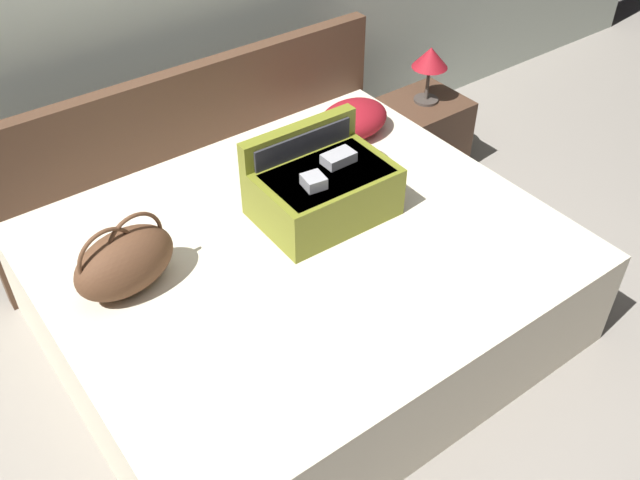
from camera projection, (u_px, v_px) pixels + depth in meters
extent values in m
plane|color=gray|center=(357.00, 378.00, 3.06)|extent=(12.00, 12.00, 0.00)
cube|color=beige|center=(302.00, 285.00, 3.14)|extent=(2.08, 1.78, 0.50)
cube|color=#4C3323|center=(196.00, 152.00, 3.58)|extent=(2.12, 0.08, 0.93)
cube|color=olive|center=(327.00, 195.00, 3.04)|extent=(0.58, 0.37, 0.23)
cube|color=#28282D|center=(327.00, 189.00, 3.01)|extent=(0.51, 0.33, 0.16)
cube|color=#99999E|center=(314.00, 182.00, 2.87)|extent=(0.10, 0.10, 0.05)
cube|color=#99999E|center=(339.00, 158.00, 3.01)|extent=(0.14, 0.09, 0.05)
cube|color=olive|center=(299.00, 161.00, 3.13)|extent=(0.58, 0.07, 0.36)
cube|color=#28282D|center=(304.00, 164.00, 3.10)|extent=(0.49, 0.02, 0.31)
ellipsoid|color=brown|center=(125.00, 263.00, 2.69)|extent=(0.45, 0.30, 0.26)
torus|color=brown|center=(107.00, 256.00, 2.61)|extent=(0.24, 0.06, 0.24)
torus|color=brown|center=(136.00, 241.00, 2.68)|extent=(0.24, 0.06, 0.24)
ellipsoid|color=maroon|center=(353.00, 119.00, 3.58)|extent=(0.40, 0.31, 0.17)
cube|color=#4C3323|center=(422.00, 135.00, 4.15)|extent=(0.44, 0.40, 0.45)
cylinder|color=#3F3833|center=(426.00, 100.00, 4.00)|extent=(0.14, 0.14, 0.02)
cylinder|color=#4C443D|center=(428.00, 83.00, 3.94)|extent=(0.02, 0.02, 0.19)
cone|color=maroon|center=(431.00, 57.00, 3.84)|extent=(0.20, 0.20, 0.11)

